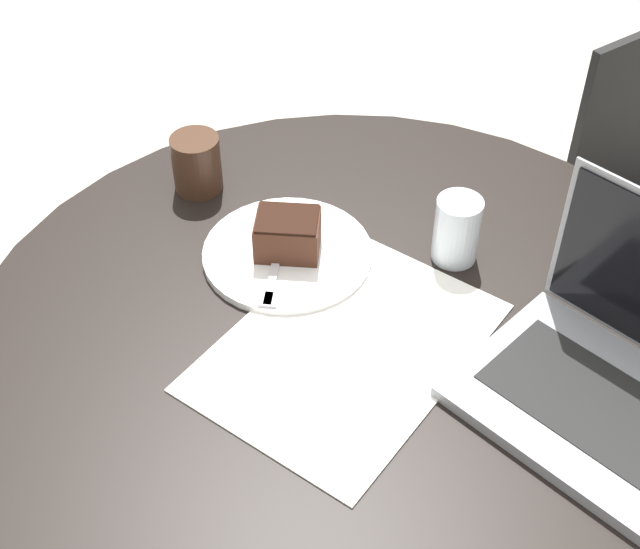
% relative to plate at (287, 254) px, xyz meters
% --- Properties ---
extents(dining_table, '(1.10, 1.10, 0.78)m').
position_rel_plate_xyz_m(dining_table, '(-0.09, -0.17, -0.18)').
color(dining_table, black).
rests_on(dining_table, ground_plane).
extents(paper_document, '(0.43, 0.33, 0.00)m').
position_rel_plate_xyz_m(paper_document, '(-0.11, -0.17, -0.00)').
color(paper_document, white).
rests_on(paper_document, dining_table).
extents(plate, '(0.26, 0.26, 0.01)m').
position_rel_plate_xyz_m(plate, '(0.00, 0.00, 0.00)').
color(plate, white).
rests_on(plate, dining_table).
extents(cake_slice, '(0.11, 0.12, 0.06)m').
position_rel_plate_xyz_m(cake_slice, '(0.00, 0.00, 0.04)').
color(cake_slice, '#472619').
rests_on(cake_slice, plate).
extents(fork, '(0.16, 0.09, 0.00)m').
position_rel_plate_xyz_m(fork, '(-0.06, -0.01, 0.01)').
color(fork, silver).
rests_on(fork, plate).
extents(coffee_glass, '(0.08, 0.08, 0.10)m').
position_rel_plate_xyz_m(coffee_glass, '(0.07, 0.22, 0.04)').
color(coffee_glass, '#3D2619').
rests_on(coffee_glass, dining_table).
extents(water_glass, '(0.07, 0.07, 0.11)m').
position_rel_plate_xyz_m(water_glass, '(0.13, -0.21, 0.05)').
color(water_glass, silver).
rests_on(water_glass, dining_table).
extents(laptop, '(0.32, 0.36, 0.25)m').
position_rel_plate_xyz_m(laptop, '(-0.01, -0.49, 0.04)').
color(laptop, gray).
rests_on(laptop, dining_table).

